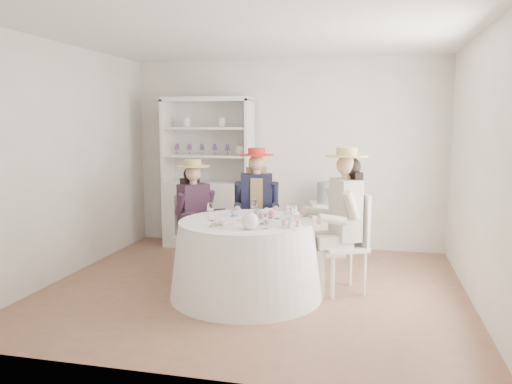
# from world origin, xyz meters

# --- Properties ---
(ground) EXTENTS (4.50, 4.50, 0.00)m
(ground) POSITION_xyz_m (0.00, 0.00, 0.00)
(ground) COLOR brown
(ground) RESTS_ON ground
(ceiling) EXTENTS (4.50, 4.50, 0.00)m
(ceiling) POSITION_xyz_m (0.00, 0.00, 2.70)
(ceiling) COLOR white
(ceiling) RESTS_ON wall_back
(wall_back) EXTENTS (4.50, 0.00, 4.50)m
(wall_back) POSITION_xyz_m (0.00, 2.00, 1.35)
(wall_back) COLOR silver
(wall_back) RESTS_ON ground
(wall_front) EXTENTS (4.50, 0.00, 4.50)m
(wall_front) POSITION_xyz_m (0.00, -2.00, 1.35)
(wall_front) COLOR silver
(wall_front) RESTS_ON ground
(wall_left) EXTENTS (0.00, 4.50, 4.50)m
(wall_left) POSITION_xyz_m (-2.25, 0.00, 1.35)
(wall_left) COLOR silver
(wall_left) RESTS_ON ground
(wall_right) EXTENTS (0.00, 4.50, 4.50)m
(wall_right) POSITION_xyz_m (2.25, 0.00, 1.35)
(wall_right) COLOR silver
(wall_right) RESTS_ON ground
(tea_table) EXTENTS (1.59, 1.59, 0.80)m
(tea_table) POSITION_xyz_m (-0.03, -0.25, 0.40)
(tea_table) COLOR white
(tea_table) RESTS_ON ground
(hutch) EXTENTS (1.46, 0.95, 2.16)m
(hutch) POSITION_xyz_m (-1.07, 1.70, 0.77)
(hutch) COLOR silver
(hutch) RESTS_ON ground
(side_table) EXTENTS (0.55, 0.55, 0.71)m
(side_table) POSITION_xyz_m (0.65, 1.64, 0.36)
(side_table) COLOR silver
(side_table) RESTS_ON ground
(hatbox) EXTENTS (0.34, 0.34, 0.29)m
(hatbox) POSITION_xyz_m (0.65, 1.64, 0.85)
(hatbox) COLOR black
(hatbox) RESTS_ON side_table
(guest_left) EXTENTS (0.59, 0.56, 1.37)m
(guest_left) POSITION_xyz_m (-0.82, 0.39, 0.77)
(guest_left) COLOR silver
(guest_left) RESTS_ON ground
(guest_mid) EXTENTS (0.56, 0.60, 1.49)m
(guest_mid) POSITION_xyz_m (-0.15, 0.77, 0.85)
(guest_mid) COLOR silver
(guest_mid) RESTS_ON ground
(guest_right) EXTENTS (0.66, 0.59, 1.55)m
(guest_right) POSITION_xyz_m (0.94, 0.08, 0.87)
(guest_right) COLOR silver
(guest_right) RESTS_ON ground
(spare_chair) EXTENTS (0.42, 0.42, 0.92)m
(spare_chair) POSITION_xyz_m (-0.15, 0.88, 0.49)
(spare_chair) COLOR silver
(spare_chair) RESTS_ON ground
(teacup_a) EXTENTS (0.10, 0.10, 0.06)m
(teacup_a) POSITION_xyz_m (-0.20, -0.06, 0.83)
(teacup_a) COLOR white
(teacup_a) RESTS_ON tea_table
(teacup_b) EXTENTS (0.10, 0.10, 0.07)m
(teacup_b) POSITION_xyz_m (0.03, 0.03, 0.83)
(teacup_b) COLOR white
(teacup_b) RESTS_ON tea_table
(teacup_c) EXTENTS (0.10, 0.10, 0.06)m
(teacup_c) POSITION_xyz_m (0.15, -0.06, 0.83)
(teacup_c) COLOR white
(teacup_c) RESTS_ON tea_table
(flower_bowl) EXTENTS (0.25, 0.25, 0.05)m
(flower_bowl) POSITION_xyz_m (0.17, -0.33, 0.82)
(flower_bowl) COLOR white
(flower_bowl) RESTS_ON tea_table
(flower_arrangement) EXTENTS (0.19, 0.19, 0.07)m
(flower_arrangement) POSITION_xyz_m (0.20, -0.31, 0.89)
(flower_arrangement) COLOR pink
(flower_arrangement) RESTS_ON tea_table
(table_teapot) EXTENTS (0.23, 0.17, 0.18)m
(table_teapot) POSITION_xyz_m (0.12, -0.64, 0.87)
(table_teapot) COLOR white
(table_teapot) RESTS_ON tea_table
(sandwich_plate) EXTENTS (0.25, 0.25, 0.05)m
(sandwich_plate) POSITION_xyz_m (-0.18, -0.55, 0.81)
(sandwich_plate) COLOR white
(sandwich_plate) RESTS_ON tea_table
(cupcake_stand) EXTENTS (0.21, 0.21, 0.20)m
(cupcake_stand) POSITION_xyz_m (0.48, -0.46, 0.87)
(cupcake_stand) COLOR white
(cupcake_stand) RESTS_ON tea_table
(stemware_set) EXTENTS (0.93, 0.89, 0.15)m
(stemware_set) POSITION_xyz_m (-0.03, -0.25, 0.87)
(stemware_set) COLOR white
(stemware_set) RESTS_ON tea_table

